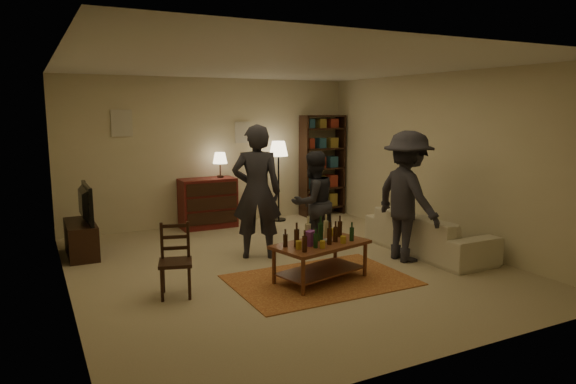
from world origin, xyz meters
TOP-DOWN VIEW (x-y plane):
  - floor at (0.00, 0.00)m, footprint 6.00×6.00m
  - room_shell at (-0.65, 2.98)m, footprint 6.00×6.00m
  - rug at (0.11, -0.76)m, footprint 2.20×1.50m
  - coffee_table at (0.10, -0.76)m, footprint 1.31×0.91m
  - dining_chair at (-1.63, -0.42)m, footprint 0.46×0.46m
  - tv_stand at (-2.44, 1.80)m, footprint 0.40×1.00m
  - dresser at (-0.19, 2.71)m, footprint 1.00×0.50m
  - bookshelf at (2.25, 2.78)m, footprint 0.90×0.34m
  - floor_lamp at (1.20, 2.65)m, footprint 0.36×0.36m
  - sofa at (2.20, -0.40)m, footprint 0.81×2.08m
  - person_left at (-0.17, 0.55)m, footprint 0.83×0.71m
  - person_right at (0.67, 0.40)m, footprint 0.83×0.70m
  - person_by_sofa at (1.66, -0.54)m, footprint 0.70×1.20m

SIDE VIEW (x-z plane):
  - floor at x=0.00m, z-range 0.00..0.00m
  - rug at x=0.11m, z-range 0.00..0.01m
  - sofa at x=2.20m, z-range 0.00..0.61m
  - tv_stand at x=-2.44m, z-range -0.14..0.91m
  - coffee_table at x=0.10m, z-range 0.01..0.84m
  - dining_chair at x=-1.63m, z-range 0.02..0.88m
  - dresser at x=-0.19m, z-range -0.20..1.16m
  - person_right at x=0.67m, z-range 0.00..1.53m
  - person_by_sofa at x=1.66m, z-range 0.00..1.84m
  - person_left at x=-0.17m, z-range 0.00..1.93m
  - bookshelf at x=2.25m, z-range 0.03..2.04m
  - floor_lamp at x=1.20m, z-range 0.52..2.06m
  - room_shell at x=-0.65m, z-range -1.19..4.81m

